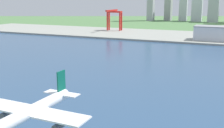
# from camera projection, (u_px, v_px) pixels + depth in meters

# --- Properties ---
(ground_plane) EXTENTS (2400.00, 2400.00, 0.00)m
(ground_plane) POSITION_uv_depth(u_px,v_px,m) (157.00, 61.00, 273.43)
(ground_plane) COLOR #507A47
(water_bay) EXTENTS (840.00, 360.00, 0.15)m
(water_bay) POSITION_uv_depth(u_px,v_px,m) (137.00, 76.00, 219.85)
(water_bay) COLOR #2D4C70
(water_bay) RESTS_ON ground
(industrial_pier) EXTENTS (840.00, 140.00, 2.50)m
(industrial_pier) POSITION_uv_depth(u_px,v_px,m) (189.00, 37.00, 442.77)
(industrial_pier) COLOR #95988E
(industrial_pier) RESTS_ON ground
(airplane_landing) EXTENTS (38.08, 42.71, 13.33)m
(airplane_landing) POSITION_uv_depth(u_px,v_px,m) (30.00, 113.00, 89.72)
(airplane_landing) COLOR white
(port_crane_red) EXTENTS (26.82, 47.93, 37.48)m
(port_crane_red) POSITION_uv_depth(u_px,v_px,m) (114.00, 15.00, 511.51)
(port_crane_red) COLOR red
(port_crane_red) RESTS_ON industrial_pier
(warehouse_main) EXTENTS (52.21, 30.22, 19.56)m
(warehouse_main) POSITION_uv_depth(u_px,v_px,m) (214.00, 33.00, 392.98)
(warehouse_main) COLOR silver
(warehouse_main) RESTS_ON industrial_pier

